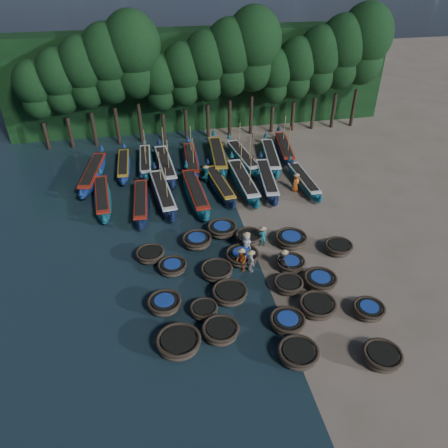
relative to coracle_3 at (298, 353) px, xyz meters
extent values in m
plane|color=gray|center=(0.03, 9.12, -0.42)|extent=(120.00, 120.00, 0.00)
cube|color=black|center=(0.03, 32.62, 4.58)|extent=(40.00, 3.00, 10.00)
ellipsoid|color=brown|center=(0.00, 0.00, -0.09)|extent=(2.54, 2.54, 0.66)
torus|color=#35291F|center=(0.00, 0.00, 0.22)|extent=(2.17, 2.17, 0.20)
cylinder|color=black|center=(0.00, 0.00, 0.26)|extent=(1.65, 1.65, 0.06)
ellipsoid|color=brown|center=(4.13, -1.03, -0.08)|extent=(2.27, 2.27, 0.69)
torus|color=#35291F|center=(4.13, -1.03, 0.25)|extent=(2.05, 2.05, 0.21)
cylinder|color=black|center=(4.13, -1.03, 0.29)|extent=(1.55, 1.55, 0.06)
ellipsoid|color=brown|center=(-5.95, 1.85, -0.06)|extent=(2.61, 2.61, 0.72)
torus|color=#35291F|center=(-5.95, 1.85, 0.28)|extent=(2.42, 2.42, 0.22)
cylinder|color=black|center=(-5.95, 1.85, 0.32)|extent=(1.84, 1.84, 0.07)
ellipsoid|color=brown|center=(-3.64, 2.19, -0.06)|extent=(2.20, 2.20, 0.72)
torus|color=#35291F|center=(-3.64, 2.19, 0.27)|extent=(2.06, 2.06, 0.22)
cylinder|color=black|center=(-3.64, 2.19, 0.32)|extent=(1.55, 1.55, 0.07)
ellipsoid|color=brown|center=(0.13, 2.19, -0.11)|extent=(2.04, 2.04, 0.63)
torus|color=#35291F|center=(0.13, 2.19, 0.19)|extent=(2.03, 2.03, 0.19)
cylinder|color=black|center=(0.13, 2.19, 0.22)|extent=(1.54, 1.54, 0.06)
cylinder|color=#1B3B96|center=(0.13, 2.19, 0.26)|extent=(1.18, 1.18, 0.04)
ellipsoid|color=brown|center=(2.20, 2.98, -0.09)|extent=(2.44, 2.44, 0.68)
torus|color=#35291F|center=(2.20, 2.98, 0.23)|extent=(2.19, 2.19, 0.21)
cylinder|color=black|center=(2.20, 2.98, 0.27)|extent=(1.66, 1.66, 0.06)
ellipsoid|color=brown|center=(4.96, 2.14, -0.10)|extent=(1.71, 1.71, 0.64)
torus|color=#35291F|center=(4.96, 2.14, 0.20)|extent=(1.86, 1.86, 0.19)
cylinder|color=black|center=(4.96, 2.14, 0.24)|extent=(1.40, 1.40, 0.06)
cylinder|color=#1B3B96|center=(4.96, 2.14, 0.28)|extent=(1.08, 1.08, 0.04)
ellipsoid|color=brown|center=(-6.44, 4.89, -0.09)|extent=(2.26, 2.26, 0.66)
torus|color=#35291F|center=(-6.44, 4.89, 0.22)|extent=(2.02, 2.02, 0.20)
cylinder|color=black|center=(-6.44, 4.89, 0.26)|extent=(1.53, 1.53, 0.06)
cylinder|color=#1B3B96|center=(-6.44, 4.89, 0.30)|extent=(1.18, 1.18, 0.04)
ellipsoid|color=brown|center=(-4.27, 4.00, -0.13)|extent=(1.91, 1.91, 0.59)
torus|color=#35291F|center=(-4.27, 4.00, 0.15)|extent=(1.64, 1.64, 0.18)
cylinder|color=black|center=(-4.27, 4.00, 0.18)|extent=(1.23, 1.23, 0.05)
ellipsoid|color=brown|center=(-2.55, 4.99, -0.09)|extent=(2.40, 2.40, 0.66)
torus|color=#35291F|center=(-2.55, 4.99, 0.22)|extent=(2.16, 2.16, 0.20)
cylinder|color=black|center=(-2.55, 4.99, 0.26)|extent=(1.65, 1.65, 0.06)
ellipsoid|color=brown|center=(1.12, 5.07, -0.11)|extent=(1.81, 1.81, 0.64)
torus|color=#35291F|center=(1.12, 5.07, 0.19)|extent=(1.84, 1.84, 0.19)
cylinder|color=black|center=(1.12, 5.07, 0.23)|extent=(1.38, 1.38, 0.06)
ellipsoid|color=brown|center=(3.17, 5.03, -0.09)|extent=(2.01, 2.01, 0.67)
torus|color=#35291F|center=(3.17, 5.03, 0.22)|extent=(2.09, 2.09, 0.20)
cylinder|color=black|center=(3.17, 5.03, 0.26)|extent=(1.58, 1.58, 0.06)
cylinder|color=#1B3B96|center=(3.17, 5.03, 0.30)|extent=(1.21, 1.21, 0.04)
ellipsoid|color=brown|center=(-5.67, 8.18, -0.14)|extent=(2.28, 2.28, 0.57)
torus|color=#35291F|center=(-5.67, 8.18, 0.13)|extent=(1.91, 1.91, 0.17)
cylinder|color=black|center=(-5.67, 8.18, 0.16)|extent=(1.45, 1.45, 0.05)
cylinder|color=#1B3B96|center=(-5.67, 8.18, 0.20)|extent=(1.12, 1.12, 0.03)
ellipsoid|color=brown|center=(-2.95, 7.16, -0.10)|extent=(2.45, 2.45, 0.65)
torus|color=#35291F|center=(-2.95, 7.16, 0.21)|extent=(2.06, 2.06, 0.20)
cylinder|color=black|center=(-2.95, 7.16, 0.25)|extent=(1.56, 1.56, 0.06)
ellipsoid|color=brown|center=(-1.02, 8.32, -0.10)|extent=(2.56, 2.56, 0.65)
torus|color=#35291F|center=(-1.02, 8.32, 0.20)|extent=(2.24, 2.24, 0.20)
cylinder|color=black|center=(-1.02, 8.32, 0.24)|extent=(1.71, 1.71, 0.06)
cylinder|color=#1B3B96|center=(-1.02, 8.32, 0.28)|extent=(1.32, 1.32, 0.04)
ellipsoid|color=brown|center=(1.91, 7.04, -0.14)|extent=(2.01, 2.01, 0.57)
torus|color=#35291F|center=(1.91, 7.04, 0.13)|extent=(1.96, 1.96, 0.17)
cylinder|color=black|center=(1.91, 7.04, 0.16)|extent=(1.50, 1.50, 0.05)
cylinder|color=#1B3B96|center=(1.91, 7.04, 0.20)|extent=(1.15, 1.15, 0.03)
ellipsoid|color=brown|center=(5.63, 7.96, -0.10)|extent=(2.30, 2.30, 0.66)
torus|color=#35291F|center=(5.63, 7.96, 0.21)|extent=(1.94, 1.94, 0.20)
cylinder|color=black|center=(5.63, 7.96, 0.25)|extent=(1.46, 1.46, 0.06)
ellipsoid|color=brown|center=(-7.01, 9.69, -0.12)|extent=(1.93, 1.93, 0.62)
torus|color=#35291F|center=(-7.01, 9.69, 0.17)|extent=(1.94, 1.94, 0.19)
cylinder|color=black|center=(-7.01, 9.69, 0.21)|extent=(1.47, 1.47, 0.06)
ellipsoid|color=brown|center=(-3.73, 10.58, -0.09)|extent=(2.27, 2.27, 0.67)
torus|color=#35291F|center=(-3.73, 10.58, 0.22)|extent=(2.09, 2.09, 0.20)
cylinder|color=black|center=(-3.73, 10.58, 0.26)|extent=(1.59, 1.59, 0.06)
cylinder|color=#1B3B96|center=(-3.73, 10.58, 0.30)|extent=(1.22, 1.22, 0.04)
ellipsoid|color=brown|center=(-1.75, 11.58, -0.08)|extent=(2.55, 2.55, 0.69)
torus|color=#35291F|center=(-1.75, 11.58, 0.24)|extent=(2.14, 2.14, 0.21)
cylinder|color=black|center=(-1.75, 11.58, 0.28)|extent=(1.62, 1.62, 0.06)
cylinder|color=#1B3B96|center=(-1.75, 11.58, 0.33)|extent=(1.25, 1.25, 0.04)
ellipsoid|color=brown|center=(-0.08, 10.28, -0.10)|extent=(2.27, 2.27, 0.65)
torus|color=#35291F|center=(-0.08, 10.28, 0.21)|extent=(1.93, 1.93, 0.20)
cylinder|color=black|center=(-0.08, 10.28, 0.24)|extent=(1.45, 1.45, 0.06)
ellipsoid|color=brown|center=(2.74, 9.45, -0.09)|extent=(2.70, 2.70, 0.67)
torus|color=#35291F|center=(2.74, 9.45, 0.23)|extent=(2.26, 2.26, 0.20)
cylinder|color=black|center=(2.74, 9.45, 0.27)|extent=(1.72, 1.72, 0.06)
cylinder|color=#1B3B96|center=(2.74, 9.45, 0.31)|extent=(1.33, 1.33, 0.04)
ellipsoid|color=#0F535A|center=(-10.35, 17.62, 0.06)|extent=(1.94, 7.75, 0.96)
cone|color=#0F535A|center=(-10.63, 21.35, 0.68)|extent=(0.42, 0.42, 0.58)
cone|color=#0F535A|center=(-10.08, 13.89, 0.63)|extent=(0.42, 0.42, 0.48)
cube|color=#AC2415|center=(-10.35, 17.62, 0.46)|extent=(1.44, 6.01, 0.12)
cube|color=black|center=(-10.35, 17.62, 0.53)|extent=(1.13, 5.22, 0.10)
ellipsoid|color=#0D1D32|center=(-7.34, 16.30, 0.05)|extent=(1.73, 7.66, 0.95)
cone|color=#0D1D32|center=(-7.17, 20.00, 0.67)|extent=(0.42, 0.42, 0.57)
cone|color=#0D1D32|center=(-7.52, 12.59, 0.62)|extent=(0.42, 0.42, 0.48)
cube|color=#AC2415|center=(-7.34, 16.30, 0.45)|extent=(1.27, 5.94, 0.11)
cube|color=black|center=(-7.34, 16.30, 0.53)|extent=(0.98, 5.17, 0.10)
ellipsoid|color=#0D1D32|center=(-5.55, 17.24, 0.11)|extent=(2.36, 8.58, 1.06)
cone|color=#0D1D32|center=(-5.96, 21.35, 0.79)|extent=(0.47, 0.47, 0.64)
cone|color=#0D1D32|center=(-5.14, 13.13, 0.74)|extent=(0.47, 0.47, 0.53)
cube|color=white|center=(-5.55, 17.24, 0.55)|extent=(1.76, 6.65, 0.13)
cube|color=black|center=(-5.55, 17.24, 0.63)|extent=(1.39, 5.77, 0.11)
cylinder|color=#997F4C|center=(-5.57, 18.52, 1.80)|extent=(0.07, 0.25, 2.96)
cylinder|color=#997F4C|center=(-5.29, 15.67, 1.80)|extent=(0.07, 0.25, 2.96)
plane|color=red|center=(-5.13, 15.69, 3.09)|extent=(0.00, 0.37, 0.37)
ellipsoid|color=#0F535A|center=(-2.94, 16.86, 0.10)|extent=(1.96, 8.48, 1.05)
cone|color=#0F535A|center=(-3.16, 20.96, 0.79)|extent=(0.46, 0.46, 0.63)
cone|color=#0F535A|center=(-2.72, 12.77, 0.73)|extent=(0.46, 0.46, 0.53)
cube|color=#AC2415|center=(-2.94, 16.86, 0.54)|extent=(1.45, 6.57, 0.13)
cube|color=black|center=(-2.94, 16.86, 0.63)|extent=(1.12, 5.72, 0.11)
ellipsoid|color=#0D1D32|center=(-0.75, 17.81, 0.04)|extent=(2.24, 7.59, 0.94)
cone|color=#0D1D32|center=(-1.19, 21.43, 0.65)|extent=(0.41, 0.41, 0.56)
cone|color=#0D1D32|center=(-0.31, 14.19, 0.60)|extent=(0.41, 0.41, 0.47)
cube|color=gold|center=(-0.75, 17.81, 0.44)|extent=(1.67, 5.88, 0.11)
cube|color=black|center=(-0.75, 17.81, 0.51)|extent=(1.33, 5.10, 0.09)
ellipsoid|color=#0F535A|center=(1.29, 17.89, 0.11)|extent=(1.82, 8.63, 1.07)
cone|color=#0F535A|center=(1.16, 22.07, 0.81)|extent=(0.47, 0.47, 0.64)
cone|color=#0F535A|center=(1.43, 13.71, 0.76)|extent=(0.47, 0.47, 0.54)
cube|color=white|center=(1.29, 17.89, 0.56)|extent=(1.34, 6.68, 0.13)
cube|color=black|center=(1.29, 17.89, 0.65)|extent=(1.03, 5.82, 0.11)
cylinder|color=#997F4C|center=(1.36, 19.18, 1.83)|extent=(0.08, 0.26, 3.00)
cylinder|color=#997F4C|center=(1.45, 16.29, 1.83)|extent=(0.08, 0.26, 3.00)
plane|color=red|center=(1.61, 16.29, 3.14)|extent=(0.00, 0.38, 0.38)
ellipsoid|color=#0D1D32|center=(3.33, 17.77, 0.09)|extent=(2.43, 8.30, 1.02)
cone|color=#0D1D32|center=(3.80, 21.74, 0.75)|extent=(0.45, 0.45, 0.61)
cone|color=#0D1D32|center=(2.86, 13.81, 0.70)|extent=(0.45, 0.45, 0.51)
cube|color=white|center=(3.33, 17.77, 0.52)|extent=(1.81, 6.43, 0.12)
cube|color=black|center=(3.33, 17.77, 0.60)|extent=(1.44, 5.58, 0.10)
ellipsoid|color=#0F535A|center=(6.43, 17.19, 0.02)|extent=(1.53, 7.19, 0.89)
cone|color=#0F535A|center=(6.31, 20.67, 0.60)|extent=(0.39, 0.39, 0.54)
cone|color=#0F535A|center=(6.55, 13.71, 0.56)|extent=(0.39, 0.39, 0.45)
cube|color=white|center=(6.43, 17.19, 0.40)|extent=(1.12, 5.57, 0.11)
cube|color=black|center=(6.43, 17.19, 0.47)|extent=(0.86, 4.85, 0.09)
ellipsoid|color=navy|center=(-11.28, 21.82, 0.10)|extent=(2.87, 8.51, 1.05)
cone|color=navy|center=(-10.61, 25.85, 0.78)|extent=(0.46, 0.46, 0.63)
cone|color=navy|center=(-11.96, 17.79, 0.73)|extent=(0.46, 0.46, 0.52)
cube|color=#AC2415|center=(-11.28, 21.82, 0.54)|extent=(2.16, 6.58, 0.13)
cube|color=black|center=(-11.28, 21.82, 0.62)|extent=(1.74, 5.71, 0.10)
ellipsoid|color=navy|center=(-8.64, 23.04, 0.02)|extent=(1.43, 7.09, 0.88)
cone|color=navy|center=(-8.57, 26.48, 0.59)|extent=(0.39, 0.39, 0.53)
cone|color=navy|center=(-8.72, 19.59, 0.55)|extent=(0.39, 0.39, 0.44)
cube|color=gold|center=(-8.64, 23.04, 0.39)|extent=(1.05, 5.49, 0.11)
cube|color=black|center=(-8.64, 23.04, 0.46)|extent=(0.80, 4.78, 0.09)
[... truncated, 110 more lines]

